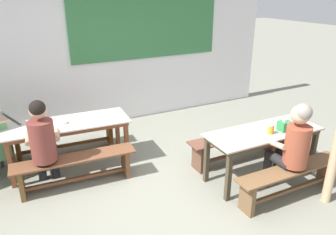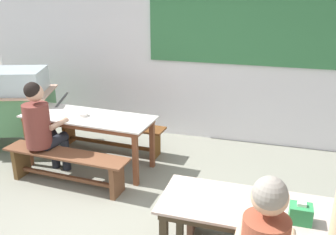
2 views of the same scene
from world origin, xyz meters
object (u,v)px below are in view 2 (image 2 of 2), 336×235
at_px(dining_table_far, 88,121).
at_px(condiment_jar, 267,208).
at_px(dining_table_near, 264,216).
at_px(person_left_back_turned, 41,125).
at_px(food_cart, 8,102).
at_px(soup_bowl, 83,115).
at_px(bench_near_back, 264,216).
at_px(bench_far_front, 66,164).
at_px(bench_far_back, 110,132).
at_px(tissue_box, 301,214).

height_order(dining_table_far, condiment_jar, condiment_jar).
distance_m(dining_table_near, person_left_back_turned, 2.91).
relative_size(food_cart, soup_bowl, 13.92).
bearing_deg(bench_near_back, dining_table_near, -90.52).
relative_size(dining_table_near, condiment_jar, 12.54).
relative_size(dining_table_near, person_left_back_turned, 1.28).
bearing_deg(bench_far_front, bench_near_back, -10.05).
bearing_deg(person_left_back_turned, condiment_jar, -23.14).
relative_size(dining_table_far, dining_table_near, 1.09).
xyz_separation_m(dining_table_far, food_cart, (-1.47, 0.28, 0.05)).
height_order(dining_table_far, bench_far_back, dining_table_far).
xyz_separation_m(dining_table_far, dining_table_near, (2.33, -1.52, -0.00)).
relative_size(dining_table_far, bench_far_front, 1.10).
bearing_deg(tissue_box, soup_bowl, 148.42).
distance_m(bench_far_back, bench_far_front, 1.10).
distance_m(dining_table_near, tissue_box, 0.31).
height_order(dining_table_far, bench_near_back, dining_table_far).
distance_m(bench_near_back, tissue_box, 0.87).
distance_m(bench_near_back, person_left_back_turned, 2.80).
bearing_deg(soup_bowl, bench_far_front, -88.07).
bearing_deg(condiment_jar, bench_far_back, 136.64).
xyz_separation_m(dining_table_near, soup_bowl, (-2.38, 1.50, 0.10)).
bearing_deg(dining_table_near, tissue_box, -24.14).
relative_size(bench_far_front, condiment_jar, 12.47).
xyz_separation_m(bench_far_back, person_left_back_turned, (-0.42, -1.01, 0.43)).
bearing_deg(bench_far_front, bench_far_back, 86.28).
height_order(person_left_back_turned, condiment_jar, person_left_back_turned).
bearing_deg(bench_far_back, condiment_jar, -43.36).
bearing_deg(bench_near_back, food_cart, 161.73).
bearing_deg(food_cart, bench_far_front, -30.21).
bearing_deg(tissue_box, dining_table_far, 147.61).
bearing_deg(soup_bowl, dining_table_near, -32.31).
height_order(person_left_back_turned, tissue_box, person_left_back_turned).
relative_size(tissue_box, soup_bowl, 1.24).
relative_size(dining_table_near, bench_far_front, 1.01).
relative_size(bench_far_front, bench_near_back, 1.01).
relative_size(bench_far_back, food_cart, 0.96).
relative_size(bench_near_back, person_left_back_turned, 1.26).
xyz_separation_m(bench_near_back, condiment_jar, (0.01, -0.66, 0.50)).
xyz_separation_m(bench_near_back, tissue_box, (0.25, -0.66, 0.51)).
distance_m(bench_far_front, condiment_jar, 2.66).
bearing_deg(condiment_jar, dining_table_near, 98.48).
xyz_separation_m(dining_table_near, food_cart, (-3.80, 1.81, 0.05)).
bearing_deg(bench_near_back, person_left_back_turned, 169.37).
distance_m(bench_near_back, food_cart, 4.02).
height_order(bench_far_back, condiment_jar, condiment_jar).
height_order(dining_table_far, food_cart, food_cart).
height_order(dining_table_near, tissue_box, tissue_box).
height_order(dining_table_near, food_cart, food_cart).
height_order(person_left_back_turned, soup_bowl, person_left_back_turned).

